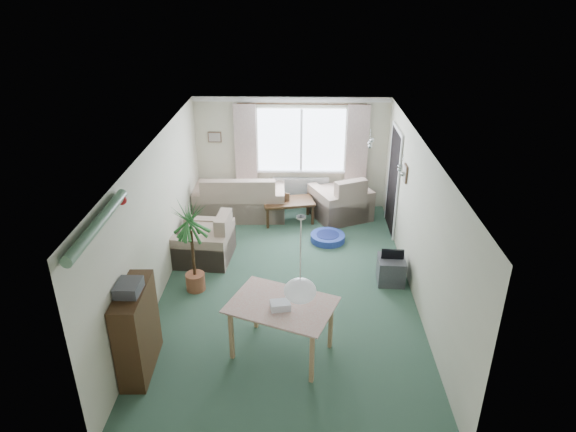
{
  "coord_description": "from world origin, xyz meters",
  "views": [
    {
      "loc": [
        0.19,
        -7.04,
        4.66
      ],
      "look_at": [
        0.0,
        0.3,
        1.15
      ],
      "focal_mm": 32.0,
      "sensor_mm": 36.0,
      "label": 1
    }
  ],
  "objects_px": {
    "armchair_corner": "(341,196)",
    "dining_table": "(282,329)",
    "bookshelf": "(137,330)",
    "armchair_left": "(204,236)",
    "tv_cube": "(391,270)",
    "pet_bed": "(328,238)",
    "coffee_table": "(288,211)",
    "houseplant": "(192,248)",
    "sofa": "(240,194)"
  },
  "relations": [
    {
      "from": "coffee_table",
      "to": "dining_table",
      "type": "bearing_deg",
      "value": -89.76
    },
    {
      "from": "sofa",
      "to": "houseplant",
      "type": "relative_size",
      "value": 1.21
    },
    {
      "from": "armchair_left",
      "to": "bookshelf",
      "type": "xyz_separation_m",
      "value": [
        -0.34,
        -2.83,
        0.16
      ]
    },
    {
      "from": "sofa",
      "to": "armchair_corner",
      "type": "height_order",
      "value": "armchair_corner"
    },
    {
      "from": "houseplant",
      "to": "tv_cube",
      "type": "height_order",
      "value": "houseplant"
    },
    {
      "from": "armchair_corner",
      "to": "bookshelf",
      "type": "height_order",
      "value": "bookshelf"
    },
    {
      "from": "bookshelf",
      "to": "armchair_corner",
      "type": "bearing_deg",
      "value": 56.38
    },
    {
      "from": "armchair_corner",
      "to": "dining_table",
      "type": "height_order",
      "value": "armchair_corner"
    },
    {
      "from": "pet_bed",
      "to": "sofa",
      "type": "bearing_deg",
      "value": 148.0
    },
    {
      "from": "coffee_table",
      "to": "pet_bed",
      "type": "xyz_separation_m",
      "value": [
        0.78,
        -0.83,
        -0.16
      ]
    },
    {
      "from": "armchair_corner",
      "to": "armchair_left",
      "type": "relative_size",
      "value": 1.08
    },
    {
      "from": "dining_table",
      "to": "pet_bed",
      "type": "height_order",
      "value": "dining_table"
    },
    {
      "from": "coffee_table",
      "to": "armchair_left",
      "type": "bearing_deg",
      "value": -133.25
    },
    {
      "from": "coffee_table",
      "to": "tv_cube",
      "type": "relative_size",
      "value": 2.14
    },
    {
      "from": "sofa",
      "to": "bookshelf",
      "type": "distance_m",
      "value": 4.72
    },
    {
      "from": "sofa",
      "to": "pet_bed",
      "type": "bearing_deg",
      "value": 145.88
    },
    {
      "from": "armchair_corner",
      "to": "tv_cube",
      "type": "relative_size",
      "value": 2.22
    },
    {
      "from": "sofa",
      "to": "houseplant",
      "type": "height_order",
      "value": "houseplant"
    },
    {
      "from": "dining_table",
      "to": "armchair_left",
      "type": "bearing_deg",
      "value": 120.42
    },
    {
      "from": "bookshelf",
      "to": "pet_bed",
      "type": "xyz_separation_m",
      "value": [
        2.56,
        3.54,
        -0.53
      ]
    },
    {
      "from": "sofa",
      "to": "dining_table",
      "type": "bearing_deg",
      "value": 101.31
    },
    {
      "from": "armchair_corner",
      "to": "dining_table",
      "type": "distance_m",
      "value": 4.43
    },
    {
      "from": "dining_table",
      "to": "tv_cube",
      "type": "height_order",
      "value": "dining_table"
    },
    {
      "from": "dining_table",
      "to": "houseplant",
      "type": "bearing_deg",
      "value": 134.21
    },
    {
      "from": "armchair_left",
      "to": "dining_table",
      "type": "distance_m",
      "value": 2.89
    },
    {
      "from": "pet_bed",
      "to": "armchair_corner",
      "type": "bearing_deg",
      "value": 74.65
    },
    {
      "from": "houseplant",
      "to": "dining_table",
      "type": "height_order",
      "value": "houseplant"
    },
    {
      "from": "armchair_corner",
      "to": "houseplant",
      "type": "height_order",
      "value": "houseplant"
    },
    {
      "from": "armchair_corner",
      "to": "bookshelf",
      "type": "xyz_separation_m",
      "value": [
        -2.87,
        -4.63,
        0.12
      ]
    },
    {
      "from": "bookshelf",
      "to": "dining_table",
      "type": "relative_size",
      "value": 0.97
    },
    {
      "from": "armchair_left",
      "to": "tv_cube",
      "type": "bearing_deg",
      "value": 82.6
    },
    {
      "from": "coffee_table",
      "to": "pet_bed",
      "type": "distance_m",
      "value": 1.15
    },
    {
      "from": "sofa",
      "to": "pet_bed",
      "type": "height_order",
      "value": "sofa"
    },
    {
      "from": "dining_table",
      "to": "pet_bed",
      "type": "relative_size",
      "value": 1.87
    },
    {
      "from": "coffee_table",
      "to": "bookshelf",
      "type": "relative_size",
      "value": 0.86
    },
    {
      "from": "armchair_left",
      "to": "pet_bed",
      "type": "height_order",
      "value": "armchair_left"
    },
    {
      "from": "tv_cube",
      "to": "pet_bed",
      "type": "relative_size",
      "value": 0.73
    },
    {
      "from": "dining_table",
      "to": "tv_cube",
      "type": "relative_size",
      "value": 2.56
    },
    {
      "from": "armchair_left",
      "to": "houseplant",
      "type": "height_order",
      "value": "houseplant"
    },
    {
      "from": "dining_table",
      "to": "armchair_corner",
      "type": "bearing_deg",
      "value": 76.14
    },
    {
      "from": "tv_cube",
      "to": "pet_bed",
      "type": "bearing_deg",
      "value": 127.77
    },
    {
      "from": "tv_cube",
      "to": "pet_bed",
      "type": "height_order",
      "value": "tv_cube"
    },
    {
      "from": "dining_table",
      "to": "pet_bed",
      "type": "distance_m",
      "value": 3.31
    },
    {
      "from": "coffee_table",
      "to": "dining_table",
      "type": "xyz_separation_m",
      "value": [
        0.02,
        -4.03,
        0.15
      ]
    },
    {
      "from": "armchair_left",
      "to": "sofa",
      "type": "bearing_deg",
      "value": 171.4
    },
    {
      "from": "coffee_table",
      "to": "houseplant",
      "type": "height_order",
      "value": "houseplant"
    },
    {
      "from": "coffee_table",
      "to": "pet_bed",
      "type": "bearing_deg",
      "value": -47.01
    },
    {
      "from": "armchair_left",
      "to": "dining_table",
      "type": "relative_size",
      "value": 0.8
    },
    {
      "from": "sofa",
      "to": "coffee_table",
      "type": "relative_size",
      "value": 1.82
    },
    {
      "from": "coffee_table",
      "to": "pet_bed",
      "type": "relative_size",
      "value": 1.56
    }
  ]
}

